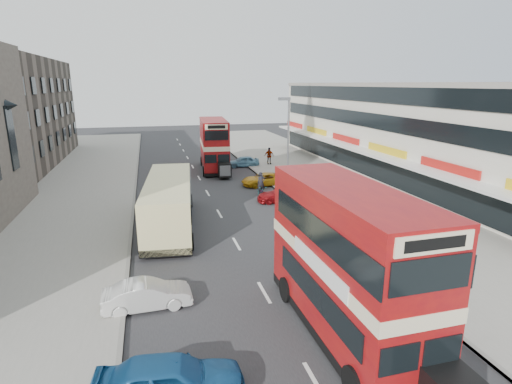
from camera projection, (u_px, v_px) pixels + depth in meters
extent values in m
plane|color=#28282B|center=(277.00, 316.00, 16.69)|extent=(160.00, 160.00, 0.00)
cube|color=#28282B|center=(208.00, 193.00, 35.38)|extent=(12.00, 90.00, 0.01)
cube|color=gray|center=(335.00, 184.00, 38.31)|extent=(12.00, 90.00, 0.15)
cube|color=gray|center=(57.00, 202.00, 32.41)|extent=(12.00, 90.00, 0.15)
cube|color=gray|center=(134.00, 197.00, 33.86)|extent=(0.20, 90.00, 0.16)
cube|color=gray|center=(275.00, 188.00, 36.86)|extent=(0.20, 90.00, 0.16)
cube|color=beige|center=(401.00, 132.00, 41.00)|extent=(8.00, 46.00, 9.00)
cube|color=black|center=(363.00, 162.00, 40.76)|extent=(0.10, 44.00, 2.40)
cube|color=gray|center=(406.00, 85.00, 39.82)|extent=(8.20, 46.20, 0.40)
cube|color=white|center=(356.00, 148.00, 40.19)|extent=(1.80, 44.00, 0.20)
cylinder|color=slate|center=(288.00, 148.00, 34.10)|extent=(0.16, 0.16, 8.00)
cube|color=slate|center=(284.00, 99.00, 32.97)|extent=(1.00, 0.20, 0.25)
cube|color=black|center=(343.00, 322.00, 15.58)|extent=(2.87, 8.73, 0.38)
cube|color=maroon|center=(345.00, 292.00, 15.25)|extent=(2.85, 8.73, 2.39)
cube|color=#F5E3B8|center=(347.00, 258.00, 14.90)|extent=(2.89, 8.77, 0.49)
cube|color=maroon|center=(349.00, 224.00, 14.56)|extent=(2.85, 8.73, 2.28)
cube|color=maroon|center=(351.00, 191.00, 14.24)|extent=(2.87, 8.75, 0.27)
cube|color=black|center=(215.00, 166.00, 44.83)|extent=(3.33, 8.54, 0.37)
cube|color=maroon|center=(214.00, 155.00, 44.50)|extent=(3.31, 8.53, 2.29)
cube|color=#F5E3B8|center=(214.00, 143.00, 44.17)|extent=(3.35, 8.58, 0.47)
cube|color=maroon|center=(214.00, 132.00, 43.84)|extent=(3.31, 8.53, 2.19)
cube|color=maroon|center=(213.00, 121.00, 43.54)|extent=(3.33, 8.56, 0.26)
cube|color=black|center=(225.00, 170.00, 40.22)|extent=(1.36, 1.35, 1.36)
cube|color=black|center=(170.00, 220.00, 27.04)|extent=(3.88, 11.37, 0.45)
cube|color=beige|center=(169.00, 201.00, 26.71)|extent=(3.86, 11.37, 2.90)
imported|color=#19528B|center=(170.00, 381.00, 11.98)|extent=(4.62, 2.29, 1.51)
imported|color=silver|center=(147.00, 295.00, 17.15)|extent=(3.72, 1.41, 1.21)
imported|color=maroon|center=(283.00, 194.00, 32.68)|extent=(4.30, 2.07, 1.21)
imported|color=orange|center=(264.00, 179.00, 37.84)|extent=(4.37, 2.40, 1.16)
imported|color=#558DAB|center=(243.00, 161.00, 46.31)|extent=(3.66, 1.51, 1.24)
imported|color=gray|center=(327.00, 192.00, 31.94)|extent=(0.71, 0.59, 1.67)
imported|color=gray|center=(269.00, 156.00, 47.08)|extent=(1.13, 0.47, 1.93)
imported|color=gray|center=(261.00, 192.00, 34.04)|extent=(0.66, 1.81, 0.95)
imported|color=black|center=(261.00, 183.00, 33.84)|extent=(0.65, 0.43, 1.77)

